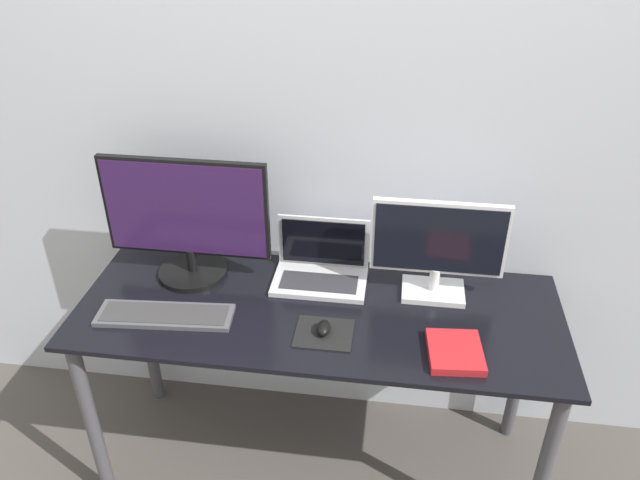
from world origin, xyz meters
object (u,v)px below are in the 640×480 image
(keyboard, at_px, (165,315))
(mouse, at_px, (324,328))
(monitor_right, at_px, (438,247))
(monitor_left, at_px, (187,220))
(book, at_px, (455,352))
(laptop, at_px, (321,265))

(keyboard, xyz_separation_m, mouse, (0.54, -0.01, 0.01))
(monitor_right, xyz_separation_m, keyboard, (-0.89, -0.26, -0.18))
(monitor_left, xyz_separation_m, keyboard, (-0.01, -0.26, -0.22))
(mouse, height_order, book, mouse)
(keyboard, relative_size, mouse, 6.34)
(laptop, height_order, book, laptop)
(keyboard, bearing_deg, monitor_right, 16.41)
(laptop, relative_size, keyboard, 0.72)
(mouse, distance_m, book, 0.42)
(mouse, xyz_separation_m, book, (0.42, -0.04, -0.01))
(laptop, height_order, keyboard, laptop)
(laptop, bearing_deg, book, -37.47)
(monitor_left, height_order, laptop, monitor_left)
(monitor_left, bearing_deg, mouse, -27.51)
(mouse, bearing_deg, monitor_left, 152.49)
(monitor_right, xyz_separation_m, book, (0.06, -0.32, -0.18))
(monitor_left, relative_size, monitor_right, 1.30)
(monitor_right, bearing_deg, book, -78.77)
(monitor_left, relative_size, book, 2.90)
(keyboard, bearing_deg, laptop, 31.91)
(keyboard, distance_m, book, 0.95)
(laptop, bearing_deg, mouse, -80.73)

